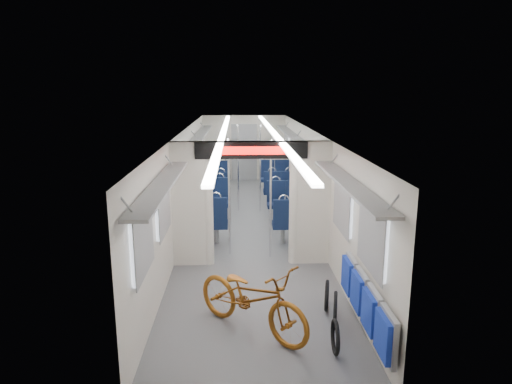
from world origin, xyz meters
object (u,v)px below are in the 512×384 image
Objects in this scene: flip_bench at (365,302)px; stanchion_far_left at (238,168)px; seat_bay_far_right at (277,180)px; stanchion_near_right at (271,200)px; bicycle at (252,297)px; bike_hoop_b at (335,312)px; bike_hoop_c at (327,297)px; stanchion_near_left at (229,198)px; seat_bay_near_left at (208,207)px; seat_bay_near_right at (289,208)px; seat_bay_far_left at (214,181)px; stanchion_far_right at (260,169)px; bike_hoop_a at (335,339)px.

flip_bench is 6.86m from stanchion_far_left.
seat_bay_far_right is 4.91m from stanchion_near_right.
bicycle reaches higher than bike_hoop_b.
bike_hoop_c is (-0.01, 0.51, -0.03)m from bike_hoop_b.
bike_hoop_c is 2.98m from stanchion_near_left.
seat_bay_far_right is 4.88m from stanchion_near_left.
seat_bay_near_right is at bearing -4.41° from seat_bay_near_left.
seat_bay_near_right is 0.90× the size of stanchion_near_left.
stanchion_far_left reaches higher than flip_bench.
stanchion_far_right reaches higher than seat_bay_far_left.
bicycle is 4.16× the size of bike_hoop_a.
stanchion_far_right is (-0.59, -1.47, 0.60)m from seat_bay_far_right.
bike_hoop_c is 4.50m from seat_bay_near_left.
bike_hoop_b is 3.41m from stanchion_near_left.
bike_hoop_b is at bearing 78.22° from bike_hoop_a.
stanchion_near_left reaches higher than flip_bench.
seat_bay_far_left is (-1.87, 3.22, 0.00)m from seat_bay_near_right.
bike_hoop_a is 7.04m from stanchion_far_left.
stanchion_far_right reaches higher than bicycle.
seat_bay_near_left reaches higher than seat_bay_near_right.
stanchion_far_right is at bearing 96.68° from bike_hoop_b.
seat_bay_far_left is at bearing 130.90° from stanchion_far_right.
stanchion_near_left and stanchion_near_right have the same top height.
seat_bay_far_left is at bearing 102.83° from bike_hoop_a.
seat_bay_far_left reaches higher than seat_bay_near_right.
seat_bay_far_left is at bearing 104.75° from bike_hoop_b.
seat_bay_far_left is (-1.99, 7.09, 0.33)m from bike_hoop_c.
bike_hoop_a is 0.20× the size of stanchion_near_right.
stanchion_near_right reaches higher than seat_bay_far_left.
seat_bay_far_right is (-0.00, 8.21, 0.35)m from bike_hoop_a.
seat_bay_far_right reaches higher than flip_bench.
flip_bench is 3.34m from stanchion_near_right.
stanchion_near_right and stanchion_far_right have the same top height.
stanchion_far_right is (1.28, -1.48, 0.61)m from seat_bay_far_left.
seat_bay_far_left is 1.63m from stanchion_far_left.
bicycle is 0.88× the size of flip_bench.
bike_hoop_a is 5.49m from seat_bay_near_left.
stanchion_far_right is at bearing -111.77° from seat_bay_far_right.
seat_bay_far_right is at bearing 90.00° from seat_bay_near_right.
bike_hoop_a is 0.20× the size of stanchion_far_right.
seat_bay_near_left reaches higher than seat_bay_far_left.
bicycle is 0.82× the size of stanchion_far_left.
flip_bench is 0.96× the size of seat_bay_near_left.
seat_bay_near_left is 1.07× the size of seat_bay_far_left.
bicycle is at bearing -83.44° from stanchion_near_left.
bike_hoop_a is 0.22× the size of seat_bay_far_left.
flip_bench is 6.61m from stanchion_far_right.
bike_hoop_a is (1.01, -0.58, -0.29)m from bicycle.
stanchion_far_right is at bearing 39.17° from bicycle.
seat_bay_far_right is 0.93× the size of stanchion_far_right.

